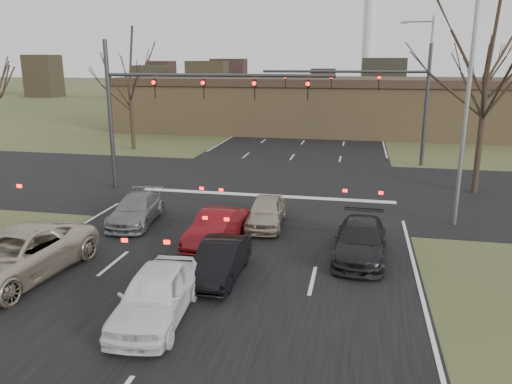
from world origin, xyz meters
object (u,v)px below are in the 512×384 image
mast_arm_far (383,90)px  streetlight_right_far (426,79)px  car_silver_ahead (266,212)px  car_white_sedan (155,295)px  building (332,105)px  mast_arm_near (166,97)px  streetlight_right_near (463,94)px  car_grey_ahead (136,209)px  car_charcoal_sedan (360,241)px  car_silver_suv (16,255)px  car_black_hatch (220,260)px  car_red_ahead (217,227)px

mast_arm_far → streetlight_right_far: bearing=51.9°
streetlight_right_far → car_silver_ahead: size_ratio=2.66×
car_white_sedan → building: bearing=81.6°
car_silver_ahead → mast_arm_near: bearing=139.1°
mast_arm_near → streetlight_right_near: size_ratio=1.21×
car_grey_ahead → car_charcoal_sedan: bearing=-19.3°
car_charcoal_sedan → car_silver_ahead: bearing=147.7°
car_silver_suv → car_black_hatch: (6.47, 1.39, -0.19)m
building → car_charcoal_sedan: bearing=-84.8°
building → mast_arm_near: 26.14m
car_black_hatch → car_charcoal_sedan: car_charcoal_sedan is taller
car_silver_ahead → car_black_hatch: bearing=-98.1°
streetlight_right_far → car_silver_suv: streetlight_right_far is taller
car_red_ahead → car_grey_ahead: bearing=163.3°
car_black_hatch → car_charcoal_sedan: bearing=31.4°
car_black_hatch → car_grey_ahead: bearing=137.5°
streetlight_right_far → car_black_hatch: (-8.82, -24.33, -4.97)m
car_black_hatch → car_charcoal_sedan: 5.23m
car_grey_ahead → mast_arm_far: bearing=48.0°
car_charcoal_sedan → car_grey_ahead: size_ratio=1.05×
mast_arm_far → car_charcoal_sedan: mast_arm_far is taller
mast_arm_near → car_silver_suv: (-0.74, -11.73, -4.27)m
car_charcoal_sedan → car_silver_ahead: car_charcoal_sedan is taller
car_white_sedan → car_black_hatch: car_white_sedan is taller
streetlight_right_far → car_grey_ahead: size_ratio=2.37×
streetlight_right_near → car_black_hatch: (-8.32, -7.33, -4.97)m
mast_arm_near → car_black_hatch: 12.63m
streetlight_right_far → car_red_ahead: size_ratio=2.53×
car_white_sedan → car_red_ahead: 6.02m
mast_arm_near → car_red_ahead: 9.75m
car_charcoal_sedan → car_red_ahead: 5.49m
streetlight_right_far → car_white_sedan: 29.43m
streetlight_right_near → car_red_ahead: 11.39m
car_white_sedan → car_black_hatch: (1.00, 2.98, -0.11)m
car_red_ahead → mast_arm_far: bearing=74.8°
car_charcoal_sedan → car_white_sedan: bearing=-131.3°
building → car_red_ahead: size_ratio=10.71×
mast_arm_near → car_silver_ahead: (6.22, -4.83, -4.43)m
car_silver_suv → streetlight_right_far: bearing=65.5°
car_silver_suv → car_charcoal_sedan: (10.95, 4.10, -0.16)m
mast_arm_near → mast_arm_far: 15.17m
mast_arm_near → car_white_sedan: 14.78m
streetlight_right_near → car_red_ahead: size_ratio=2.53×
car_grey_ahead → car_red_ahead: bearing=-29.8°
car_silver_suv → car_red_ahead: bearing=45.3°
streetlight_right_near → streetlight_right_far: size_ratio=1.00×
car_silver_suv → car_white_sedan: car_silver_suv is taller
mast_arm_near → car_silver_ahead: 9.03m
car_black_hatch → car_grey_ahead: 7.03m
streetlight_right_near → car_charcoal_sedan: (-3.84, -4.63, -4.94)m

